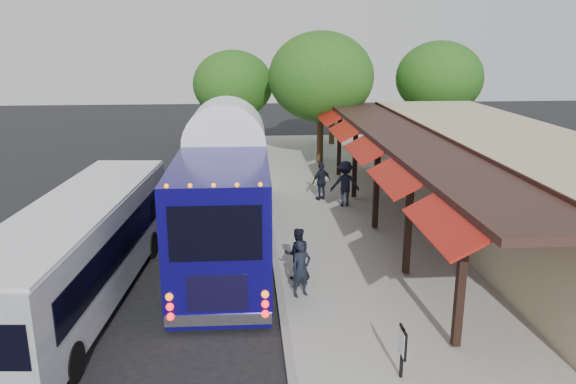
# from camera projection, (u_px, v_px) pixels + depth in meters

# --- Properties ---
(ground) EXTENTS (90.00, 90.00, 0.00)m
(ground) POSITION_uv_depth(u_px,v_px,m) (276.00, 284.00, 16.16)
(ground) COLOR black
(ground) RESTS_ON ground
(sidewalk) EXTENTS (10.00, 40.00, 0.15)m
(sidewalk) POSITION_uv_depth(u_px,v_px,m) (408.00, 230.00, 20.35)
(sidewalk) COLOR #9E9B93
(sidewalk) RESTS_ON ground
(curb) EXTENTS (0.20, 40.00, 0.16)m
(curb) POSITION_uv_depth(u_px,v_px,m) (271.00, 234.00, 19.99)
(curb) COLOR gray
(curb) RESTS_ON ground
(station_shelter) EXTENTS (8.15, 20.00, 3.60)m
(station_shelter) POSITION_uv_depth(u_px,v_px,m) (503.00, 181.00, 20.13)
(station_shelter) COLOR tan
(station_shelter) RESTS_ON ground
(coach_bus) EXTENTS (2.75, 12.30, 3.91)m
(coach_bus) POSITION_uv_depth(u_px,v_px,m) (227.00, 185.00, 18.62)
(coach_bus) COLOR #0D0759
(coach_bus) RESTS_ON ground
(city_bus) EXTENTS (3.09, 10.47, 2.77)m
(city_bus) POSITION_uv_depth(u_px,v_px,m) (80.00, 248.00, 14.67)
(city_bus) COLOR gray
(city_bus) RESTS_ON ground
(ped_a) EXTENTS (0.67, 0.58, 1.55)m
(ped_a) POSITION_uv_depth(u_px,v_px,m) (301.00, 269.00, 14.89)
(ped_a) COLOR black
(ped_a) RESTS_ON sidewalk
(ped_b) EXTENTS (0.75, 0.59, 1.53)m
(ped_b) POSITION_uv_depth(u_px,v_px,m) (297.00, 254.00, 15.95)
(ped_b) COLOR black
(ped_b) RESTS_ON sidewalk
(ped_c) EXTENTS (1.01, 0.83, 1.61)m
(ped_c) POSITION_uv_depth(u_px,v_px,m) (321.00, 181.00, 23.72)
(ped_c) COLOR black
(ped_c) RESTS_ON sidewalk
(ped_d) EXTENTS (1.21, 0.71, 1.86)m
(ped_d) POSITION_uv_depth(u_px,v_px,m) (345.00, 184.00, 22.84)
(ped_d) COLOR black
(ped_d) RESTS_ON sidewalk
(sign_board) EXTENTS (0.07, 0.50, 1.10)m
(sign_board) POSITION_uv_depth(u_px,v_px,m) (402.00, 345.00, 11.29)
(sign_board) COLOR black
(sign_board) RESTS_ON sidewalk
(tree_left) EXTENTS (5.61, 5.61, 7.18)m
(tree_left) POSITION_uv_depth(u_px,v_px,m) (321.00, 77.00, 29.80)
(tree_left) COLOR #382314
(tree_left) RESTS_ON ground
(tree_mid) EXTENTS (5.07, 5.07, 6.50)m
(tree_mid) POSITION_uv_depth(u_px,v_px,m) (333.00, 78.00, 35.31)
(tree_mid) COLOR #382314
(tree_mid) RESTS_ON ground
(tree_right) EXTENTS (5.20, 5.20, 6.65)m
(tree_right) POSITION_uv_depth(u_px,v_px,m) (439.00, 78.00, 33.69)
(tree_right) COLOR #382314
(tree_right) RESTS_ON ground
(tree_far) EXTENTS (4.78, 4.78, 6.12)m
(tree_far) POSITION_uv_depth(u_px,v_px,m) (233.00, 85.00, 33.43)
(tree_far) COLOR #382314
(tree_far) RESTS_ON ground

